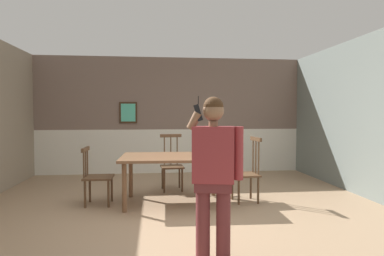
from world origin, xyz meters
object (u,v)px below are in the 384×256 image
Objects in this scene: chair_near_window at (172,164)px; dining_table at (173,161)px; chair_at_table_head at (96,176)px; person_figure at (214,168)px; chair_by_doorway at (247,172)px.

dining_table is at bearing 83.77° from chair_near_window.
chair_near_window reaches higher than chair_at_table_head.
person_figure reaches higher than chair_at_table_head.
person_figure is (0.25, -3.04, 0.43)m from chair_near_window.
chair_by_doorway is at bearing -1.83° from dining_table.
chair_near_window is 0.65× the size of person_figure.
dining_table is at bearing 89.12° from chair_at_table_head.
chair_by_doorway is 2.31m from person_figure.
chair_by_doorway is at bearing 135.97° from chair_near_window.
chair_at_table_head reaches higher than dining_table.
chair_by_doorway is at bearing -102.36° from person_figure.
chair_by_doorway is (1.20, -0.04, -0.20)m from dining_table.
chair_by_doorway is 2.41m from chair_at_table_head.
person_figure reaches higher than dining_table.
chair_near_window is 3.08m from person_figure.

